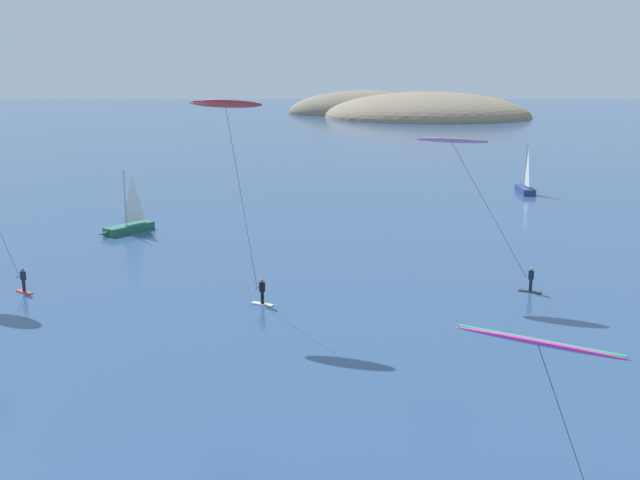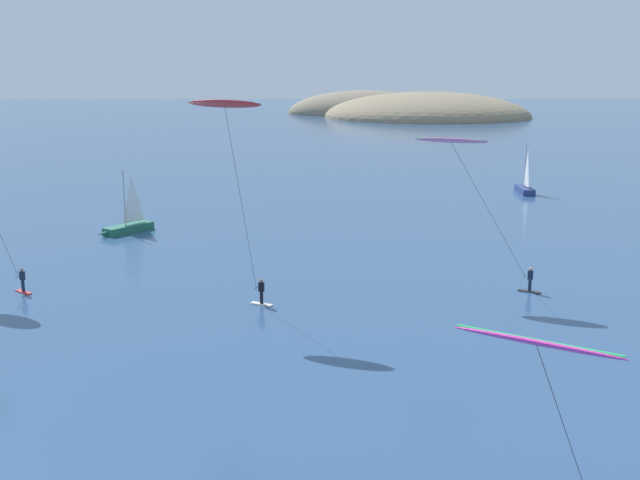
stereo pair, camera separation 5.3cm
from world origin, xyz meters
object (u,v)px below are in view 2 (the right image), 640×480
object	(u,v)px
sailboat_far	(526,187)
kitesurfer_red	(230,124)
sailboat_near	(127,226)
kitesurfer_pink	(460,155)
kitesurfer_magenta	(543,355)

from	to	relation	value
sailboat_far	kitesurfer_red	distance (m)	53.28
sailboat_near	kitesurfer_pink	xyz separation A→B (m)	(26.80, -16.66, 8.36)
kitesurfer_magenta	kitesurfer_pink	size ratio (longest dim) A/B	0.65
sailboat_near	kitesurfer_red	distance (m)	26.25
kitesurfer_pink	sailboat_near	bearing A→B (deg)	148.14
kitesurfer_magenta	sailboat_far	bearing A→B (deg)	76.24
sailboat_near	kitesurfer_red	xyz separation A→B (m)	(11.82, -20.82, 10.74)
kitesurfer_red	sailboat_far	bearing A→B (deg)	55.55
sailboat_far	sailboat_near	bearing A→B (deg)	-151.76
sailboat_near	kitesurfer_red	world-z (taller)	kitesurfer_red
kitesurfer_red	kitesurfer_pink	distance (m)	15.73
sailboat_far	kitesurfer_magenta	bearing A→B (deg)	-103.76
kitesurfer_pink	kitesurfer_magenta	bearing A→B (deg)	-94.10
sailboat_near	sailboat_far	bearing A→B (deg)	28.24
sailboat_near	kitesurfer_pink	distance (m)	32.65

